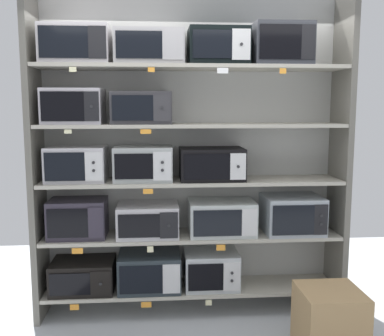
# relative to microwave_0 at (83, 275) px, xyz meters

# --- Properties ---
(back_panel) EXTENTS (2.72, 0.04, 2.71)m
(back_panel) POSITION_rel_microwave_0_xyz_m (0.93, 0.23, 1.01)
(back_panel) COLOR #B2B2AD
(back_panel) RESTS_ON ground
(upright_left) EXTENTS (0.05, 0.42, 2.71)m
(upright_left) POSITION_rel_microwave_0_xyz_m (-0.35, 0.00, 1.01)
(upright_left) COLOR #68645B
(upright_left) RESTS_ON ground
(upright_right) EXTENTS (0.05, 0.42, 2.71)m
(upright_right) POSITION_rel_microwave_0_xyz_m (2.22, 0.00, 1.01)
(upright_right) COLOR #68645B
(upright_right) RESTS_ON ground
(shelf_0) EXTENTS (2.52, 0.42, 0.03)m
(shelf_0) POSITION_rel_microwave_0_xyz_m (0.93, 0.00, -0.15)
(shelf_0) COLOR #ADA899
(shelf_0) RESTS_ON ground
(microwave_0) EXTENTS (0.53, 0.40, 0.26)m
(microwave_0) POSITION_rel_microwave_0_xyz_m (0.00, 0.00, 0.00)
(microwave_0) COLOR black
(microwave_0) RESTS_ON shelf_0
(microwave_1) EXTENTS (0.53, 0.41, 0.31)m
(microwave_1) POSITION_rel_microwave_0_xyz_m (0.57, -0.00, 0.02)
(microwave_1) COLOR #273036
(microwave_1) RESTS_ON shelf_0
(microwave_2) EXTENTS (0.46, 0.39, 0.31)m
(microwave_2) POSITION_rel_microwave_0_xyz_m (1.10, -0.00, 0.02)
(microwave_2) COLOR #B6BDBF
(microwave_2) RESTS_ON shelf_0
(price_tag_0) EXTENTS (0.07, 0.00, 0.05)m
(price_tag_0) POSITION_rel_microwave_0_xyz_m (-0.04, -0.21, -0.19)
(price_tag_0) COLOR orange
(price_tag_1) EXTENTS (0.08, 0.00, 0.05)m
(price_tag_1) POSITION_rel_microwave_0_xyz_m (0.54, -0.21, -0.19)
(price_tag_1) COLOR orange
(price_tag_2) EXTENTS (0.05, 0.00, 0.05)m
(price_tag_2) POSITION_rel_microwave_0_xyz_m (1.06, -0.21, -0.19)
(price_tag_2) COLOR beige
(shelf_1) EXTENTS (2.52, 0.42, 0.03)m
(shelf_1) POSITION_rel_microwave_0_xyz_m (0.93, 0.00, 0.33)
(shelf_1) COLOR #ADA899
(microwave_3) EXTENTS (0.47, 0.34, 0.32)m
(microwave_3) POSITION_rel_microwave_0_xyz_m (-0.03, -0.00, 0.50)
(microwave_3) COLOR #2E2935
(microwave_3) RESTS_ON shelf_1
(microwave_4) EXTENTS (0.51, 0.42, 0.27)m
(microwave_4) POSITION_rel_microwave_0_xyz_m (0.56, -0.00, 0.48)
(microwave_4) COLOR #B7B4B8
(microwave_4) RESTS_ON shelf_1
(microwave_5) EXTENTS (0.56, 0.40, 0.29)m
(microwave_5) POSITION_rel_microwave_0_xyz_m (1.19, -0.00, 0.49)
(microwave_5) COLOR #B4BCBA
(microwave_5) RESTS_ON shelf_1
(microwave_6) EXTENTS (0.50, 0.44, 0.32)m
(microwave_6) POSITION_rel_microwave_0_xyz_m (1.81, -0.00, 0.50)
(microwave_6) COLOR #9BA4AC
(microwave_6) RESTS_ON shelf_1
(price_tag_3) EXTENTS (0.09, 0.00, 0.05)m
(price_tag_3) POSITION_rel_microwave_0_xyz_m (-0.00, -0.21, 0.29)
(price_tag_3) COLOR orange
(price_tag_4) EXTENTS (0.05, 0.00, 0.05)m
(price_tag_4) POSITION_rel_microwave_0_xyz_m (0.58, -0.21, 0.28)
(price_tag_4) COLOR beige
(price_tag_5) EXTENTS (0.07, 0.00, 0.05)m
(price_tag_5) POSITION_rel_microwave_0_xyz_m (1.16, -0.21, 0.28)
(price_tag_5) COLOR orange
(shelf_2) EXTENTS (2.52, 0.42, 0.03)m
(shelf_2) POSITION_rel_microwave_0_xyz_m (0.93, 0.00, 0.80)
(shelf_2) COLOR #ADA899
(microwave_7) EXTENTS (0.48, 0.36, 0.29)m
(microwave_7) POSITION_rel_microwave_0_xyz_m (-0.02, -0.00, 0.96)
(microwave_7) COLOR #BCB9BE
(microwave_7) RESTS_ON shelf_2
(microwave_8) EXTENTS (0.48, 0.39, 0.29)m
(microwave_8) POSITION_rel_microwave_0_xyz_m (0.52, -0.00, 0.96)
(microwave_8) COLOR #9DA2A0
(microwave_8) RESTS_ON shelf_2
(microwave_9) EXTENTS (0.54, 0.39, 0.27)m
(microwave_9) POSITION_rel_microwave_0_xyz_m (1.10, -0.00, 0.95)
(microwave_9) COLOR black
(microwave_9) RESTS_ON shelf_2
(price_tag_6) EXTENTS (0.08, 0.00, 0.04)m
(price_tag_6) POSITION_rel_microwave_0_xyz_m (0.57, -0.21, 0.76)
(price_tag_6) COLOR orange
(shelf_3) EXTENTS (2.52, 0.42, 0.03)m
(shelf_3) POSITION_rel_microwave_0_xyz_m (0.93, 0.00, 1.28)
(shelf_3) COLOR #ADA899
(microwave_10) EXTENTS (0.47, 0.41, 0.28)m
(microwave_10) POSITION_rel_microwave_0_xyz_m (-0.03, -0.00, 1.44)
(microwave_10) COLOR #B6B1B8
(microwave_10) RESTS_ON shelf_3
(microwave_11) EXTENTS (0.49, 0.40, 0.26)m
(microwave_11) POSITION_rel_microwave_0_xyz_m (0.52, -0.00, 1.42)
(microwave_11) COLOR #313033
(microwave_11) RESTS_ON shelf_3
(price_tag_7) EXTENTS (0.06, 0.00, 0.03)m
(price_tag_7) POSITION_rel_microwave_0_xyz_m (-0.04, -0.21, 1.24)
(price_tag_7) COLOR beige
(price_tag_8) EXTENTS (0.08, 0.00, 0.04)m
(price_tag_8) POSITION_rel_microwave_0_xyz_m (0.56, -0.21, 1.24)
(price_tag_8) COLOR orange
(shelf_4) EXTENTS (2.52, 0.42, 0.03)m
(shelf_4) POSITION_rel_microwave_0_xyz_m (0.93, 0.00, 1.75)
(shelf_4) COLOR #ADA899
(microwave_12) EXTENTS (0.54, 0.37, 0.30)m
(microwave_12) POSITION_rel_microwave_0_xyz_m (0.01, -0.00, 1.92)
(microwave_12) COLOR #B9B3B6
(microwave_12) RESTS_ON shelf_4
(microwave_13) EXTENTS (0.56, 0.35, 0.28)m
(microwave_13) POSITION_rel_microwave_0_xyz_m (0.59, -0.00, 1.91)
(microwave_13) COLOR #A4A2A3
(microwave_13) RESTS_ON shelf_4
(microwave_14) EXTENTS (0.48, 0.38, 0.30)m
(microwave_14) POSITION_rel_microwave_0_xyz_m (1.15, -0.00, 1.92)
(microwave_14) COLOR black
(microwave_14) RESTS_ON shelf_4
(microwave_15) EXTENTS (0.47, 0.43, 0.34)m
(microwave_15) POSITION_rel_microwave_0_xyz_m (1.66, -0.00, 1.94)
(microwave_15) COLOR #303238
(microwave_15) RESTS_ON shelf_4
(price_tag_9) EXTENTS (0.06, 0.00, 0.04)m
(price_tag_9) POSITION_rel_microwave_0_xyz_m (0.01, -0.21, 1.71)
(price_tag_9) COLOR beige
(price_tag_10) EXTENTS (0.05, 0.00, 0.03)m
(price_tag_10) POSITION_rel_microwave_0_xyz_m (0.60, -0.21, 1.72)
(price_tag_10) COLOR orange
(price_tag_11) EXTENTS (0.09, 0.00, 0.04)m
(price_tag_11) POSITION_rel_microwave_0_xyz_m (1.16, -0.21, 1.71)
(price_tag_11) COLOR white
(price_tag_12) EXTENTS (0.05, 0.00, 0.04)m
(price_tag_12) POSITION_rel_microwave_0_xyz_m (1.64, -0.21, 1.71)
(price_tag_12) COLOR orange
(shipping_carton) EXTENTS (0.44, 0.44, 0.48)m
(shipping_carton) POSITION_rel_microwave_0_xyz_m (1.87, -0.76, -0.11)
(shipping_carton) COLOR tan
(shipping_carton) RESTS_ON ground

